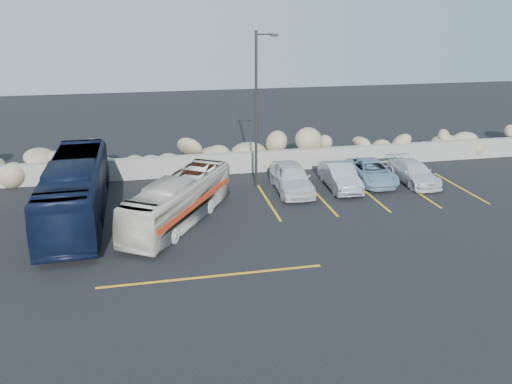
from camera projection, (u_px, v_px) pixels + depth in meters
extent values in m
plane|color=black|center=(241.00, 276.00, 17.67)|extent=(90.00, 90.00, 0.00)
cube|color=gray|center=(205.00, 165.00, 28.52)|extent=(60.00, 0.40, 1.20)
cube|color=orange|center=(164.00, 209.00, 23.64)|extent=(0.12, 5.00, 0.01)
cube|color=orange|center=(268.00, 202.00, 24.61)|extent=(0.12, 5.00, 0.01)
cube|color=orange|center=(320.00, 198.00, 25.12)|extent=(0.12, 5.00, 0.01)
cube|color=orange|center=(369.00, 194.00, 25.61)|extent=(0.12, 5.00, 0.01)
cube|color=orange|center=(415.00, 191.00, 26.10)|extent=(0.12, 5.00, 0.01)
cube|color=orange|center=(460.00, 187.00, 26.60)|extent=(0.12, 5.00, 0.01)
cube|color=orange|center=(212.00, 276.00, 17.66)|extent=(8.00, 0.12, 0.01)
cylinder|color=#2B2927|center=(256.00, 112.00, 25.53)|extent=(0.14, 0.14, 8.00)
cylinder|color=#2B2927|center=(265.00, 34.00, 24.32)|extent=(0.90, 0.08, 0.08)
cube|color=#2B2927|center=(274.00, 35.00, 24.43)|extent=(0.35, 0.18, 0.12)
imported|color=silver|center=(179.00, 201.00, 21.83)|extent=(5.38, 7.32, 2.09)
imported|color=black|center=(76.00, 190.00, 22.17)|extent=(2.55, 9.88, 2.74)
imported|color=silver|center=(292.00, 178.00, 25.82)|extent=(1.90, 4.41, 1.48)
imported|color=#9E9FA3|center=(340.00, 176.00, 26.31)|extent=(1.57, 4.01, 1.30)
imported|color=silver|center=(413.00, 172.00, 27.18)|extent=(1.74, 4.03, 1.16)
imported|color=#809EB6|center=(371.00, 171.00, 27.32)|extent=(2.19, 4.33, 1.18)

